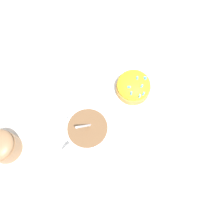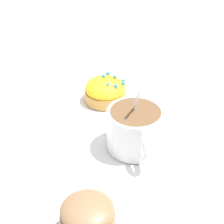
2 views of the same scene
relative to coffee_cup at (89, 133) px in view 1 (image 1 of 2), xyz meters
name	(u,v)px [view 1 (image 1 of 2)]	position (x,y,z in m)	size (l,w,h in m)	color
ground_plane	(113,112)	(-0.07, 0.00, -0.04)	(3.00, 3.00, 0.00)	silver
paper_napkin	(113,112)	(-0.07, 0.00, -0.04)	(0.31, 0.32, 0.00)	white
coffee_cup	(89,133)	(0.00, 0.00, 0.00)	(0.11, 0.09, 0.11)	white
frosted_pastry	(135,87)	(-0.15, 0.00, -0.02)	(0.08, 0.08, 0.05)	#D19347
sugar_bowl	(1,146)	(0.14, -0.12, -0.01)	(0.06, 0.06, 0.06)	#99704C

